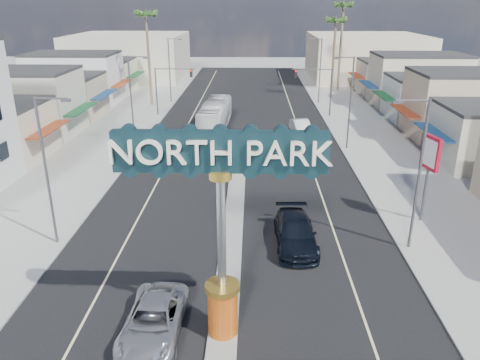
# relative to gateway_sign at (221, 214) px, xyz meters

# --- Properties ---
(ground) EXTENTS (160.00, 160.00, 0.00)m
(ground) POSITION_rel_gateway_sign_xyz_m (0.00, 28.02, -5.93)
(ground) COLOR gray
(ground) RESTS_ON ground
(road) EXTENTS (20.00, 120.00, 0.01)m
(road) POSITION_rel_gateway_sign_xyz_m (0.00, 28.02, -5.92)
(road) COLOR black
(road) RESTS_ON ground
(median_island) EXTENTS (1.30, 30.00, 0.16)m
(median_island) POSITION_rel_gateway_sign_xyz_m (0.00, 12.02, -5.85)
(median_island) COLOR gray
(median_island) RESTS_ON ground
(sidewalk_left) EXTENTS (8.00, 120.00, 0.12)m
(sidewalk_left) POSITION_rel_gateway_sign_xyz_m (-14.00, 28.02, -5.87)
(sidewalk_left) COLOR gray
(sidewalk_left) RESTS_ON ground
(sidewalk_right) EXTENTS (8.00, 120.00, 0.12)m
(sidewalk_right) POSITION_rel_gateway_sign_xyz_m (14.00, 28.02, -5.87)
(sidewalk_right) COLOR gray
(sidewalk_right) RESTS_ON ground
(storefront_row_left) EXTENTS (12.00, 42.00, 6.00)m
(storefront_row_left) POSITION_rel_gateway_sign_xyz_m (-24.00, 41.02, -2.93)
(storefront_row_left) COLOR beige
(storefront_row_left) RESTS_ON ground
(storefront_row_right) EXTENTS (12.00, 42.00, 6.00)m
(storefront_row_right) POSITION_rel_gateway_sign_xyz_m (24.00, 41.02, -2.93)
(storefront_row_right) COLOR #B7B29E
(storefront_row_right) RESTS_ON ground
(backdrop_far_left) EXTENTS (20.00, 20.00, 8.00)m
(backdrop_far_left) POSITION_rel_gateway_sign_xyz_m (-22.00, 73.02, -1.93)
(backdrop_far_left) COLOR #B7B29E
(backdrop_far_left) RESTS_ON ground
(backdrop_far_right) EXTENTS (20.00, 20.00, 8.00)m
(backdrop_far_right) POSITION_rel_gateway_sign_xyz_m (22.00, 73.02, -1.93)
(backdrop_far_right) COLOR beige
(backdrop_far_right) RESTS_ON ground
(gateway_sign) EXTENTS (8.20, 1.50, 9.15)m
(gateway_sign) POSITION_rel_gateway_sign_xyz_m (0.00, 0.00, 0.00)
(gateway_sign) COLOR #B0250D
(gateway_sign) RESTS_ON median_island
(traffic_signal_left) EXTENTS (5.09, 0.45, 6.00)m
(traffic_signal_left) POSITION_rel_gateway_sign_xyz_m (-9.18, 42.02, -1.65)
(traffic_signal_left) COLOR #47474C
(traffic_signal_left) RESTS_ON ground
(traffic_signal_right) EXTENTS (5.09, 0.45, 6.00)m
(traffic_signal_right) POSITION_rel_gateway_sign_xyz_m (9.18, 42.02, -1.65)
(traffic_signal_right) COLOR #47474C
(traffic_signal_right) RESTS_ON ground
(streetlight_l_near) EXTENTS (2.03, 0.22, 9.00)m
(streetlight_l_near) POSITION_rel_gateway_sign_xyz_m (-10.43, 8.02, -0.86)
(streetlight_l_near) COLOR #47474C
(streetlight_l_near) RESTS_ON ground
(streetlight_l_mid) EXTENTS (2.03, 0.22, 9.00)m
(streetlight_l_mid) POSITION_rel_gateway_sign_xyz_m (-10.43, 28.02, -0.86)
(streetlight_l_mid) COLOR #47474C
(streetlight_l_mid) RESTS_ON ground
(streetlight_l_far) EXTENTS (2.03, 0.22, 9.00)m
(streetlight_l_far) POSITION_rel_gateway_sign_xyz_m (-10.43, 50.02, -0.86)
(streetlight_l_far) COLOR #47474C
(streetlight_l_far) RESTS_ON ground
(streetlight_r_near) EXTENTS (2.03, 0.22, 9.00)m
(streetlight_r_near) POSITION_rel_gateway_sign_xyz_m (10.43, 8.02, -0.86)
(streetlight_r_near) COLOR #47474C
(streetlight_r_near) RESTS_ON ground
(streetlight_r_mid) EXTENTS (2.03, 0.22, 9.00)m
(streetlight_r_mid) POSITION_rel_gateway_sign_xyz_m (10.43, 28.02, -0.86)
(streetlight_r_mid) COLOR #47474C
(streetlight_r_mid) RESTS_ON ground
(streetlight_r_far) EXTENTS (2.03, 0.22, 9.00)m
(streetlight_r_far) POSITION_rel_gateway_sign_xyz_m (10.43, 50.02, -0.86)
(streetlight_r_far) COLOR #47474C
(streetlight_r_far) RESTS_ON ground
(palm_left_far) EXTENTS (2.60, 2.60, 13.10)m
(palm_left_far) POSITION_rel_gateway_sign_xyz_m (-13.00, 48.02, 5.57)
(palm_left_far) COLOR brown
(palm_left_far) RESTS_ON ground
(palm_right_mid) EXTENTS (2.60, 2.60, 12.10)m
(palm_right_mid) POSITION_rel_gateway_sign_xyz_m (13.00, 54.02, 4.67)
(palm_right_mid) COLOR brown
(palm_right_mid) RESTS_ON ground
(palm_right_far) EXTENTS (2.60, 2.60, 14.10)m
(palm_right_far) POSITION_rel_gateway_sign_xyz_m (15.00, 60.02, 6.46)
(palm_right_far) COLOR brown
(palm_right_far) RESTS_ON ground
(suv_left) EXTENTS (2.61, 5.42, 1.49)m
(suv_left) POSITION_rel_gateway_sign_xyz_m (-3.04, -0.06, -5.18)
(suv_left) COLOR #B9B9BE
(suv_left) RESTS_ON ground
(suv_right) EXTENTS (2.51, 5.84, 1.68)m
(suv_right) POSITION_rel_gateway_sign_xyz_m (3.84, 8.21, -5.09)
(suv_right) COLOR black
(suv_right) RESTS_ON ground
(car_parked_right) EXTENTS (2.35, 5.11, 1.62)m
(car_parked_right) POSITION_rel_gateway_sign_xyz_m (6.53, 33.31, -5.12)
(car_parked_right) COLOR silver
(car_parked_right) RESTS_ON ground
(city_bus) EXTENTS (3.32, 11.37, 3.13)m
(city_bus) POSITION_rel_gateway_sign_xyz_m (-3.11, 35.84, -4.36)
(city_bus) COLOR white
(city_bus) RESTS_ON ground
(bank_pylon_sign) EXTENTS (0.65, 1.82, 5.81)m
(bank_pylon_sign) POSITION_rel_gateway_sign_xyz_m (12.52, 11.73, -1.42)
(bank_pylon_sign) COLOR #47474C
(bank_pylon_sign) RESTS_ON sidewalk_right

